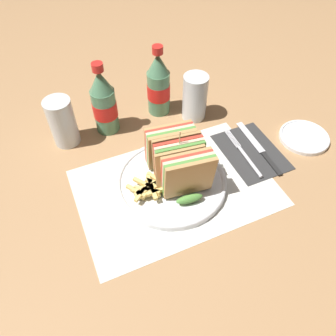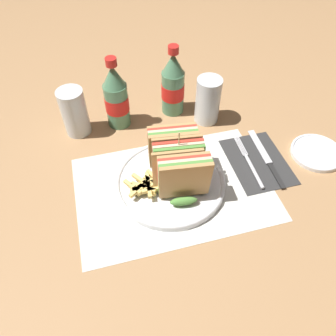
% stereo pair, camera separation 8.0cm
% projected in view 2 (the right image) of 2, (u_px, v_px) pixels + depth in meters
% --- Properties ---
extents(ground_plane, '(4.00, 4.00, 0.00)m').
position_uv_depth(ground_plane, '(173.00, 179.00, 0.83)').
color(ground_plane, '#9E754C').
extents(placemat, '(0.47, 0.32, 0.00)m').
position_uv_depth(placemat, '(174.00, 188.00, 0.81)').
color(placemat, silver).
rests_on(placemat, ground_plane).
extents(plate_main, '(0.27, 0.27, 0.02)m').
position_uv_depth(plate_main, '(170.00, 182.00, 0.81)').
color(plate_main, white).
rests_on(plate_main, ground_plane).
extents(club_sandwich, '(0.12, 0.18, 0.15)m').
position_uv_depth(club_sandwich, '(178.00, 162.00, 0.76)').
color(club_sandwich, tan).
rests_on(club_sandwich, plate_main).
extents(fries_pile, '(0.09, 0.08, 0.02)m').
position_uv_depth(fries_pile, '(146.00, 185.00, 0.77)').
color(fries_pile, '#E5C166').
rests_on(fries_pile, plate_main).
extents(napkin, '(0.15, 0.20, 0.00)m').
position_uv_depth(napkin, '(257.00, 160.00, 0.87)').
color(napkin, '#2D2D2D').
rests_on(napkin, ground_plane).
extents(fork, '(0.02, 0.19, 0.01)m').
position_uv_depth(fork, '(251.00, 165.00, 0.85)').
color(fork, silver).
rests_on(fork, napkin).
extents(knife, '(0.02, 0.21, 0.00)m').
position_uv_depth(knife, '(266.00, 158.00, 0.87)').
color(knife, black).
rests_on(knife, napkin).
extents(coke_bottle_near, '(0.07, 0.07, 0.21)m').
position_uv_depth(coke_bottle_near, '(116.00, 98.00, 0.90)').
color(coke_bottle_near, '#4C7F5B').
rests_on(coke_bottle_near, ground_plane).
extents(coke_bottle_far, '(0.07, 0.07, 0.21)m').
position_uv_depth(coke_bottle_far, '(173.00, 85.00, 0.94)').
color(coke_bottle_far, '#4C7F5B').
rests_on(coke_bottle_far, ground_plane).
extents(glass_near, '(0.07, 0.07, 0.14)m').
position_uv_depth(glass_near, '(208.00, 103.00, 0.93)').
color(glass_near, silver).
rests_on(glass_near, ground_plane).
extents(glass_far, '(0.07, 0.07, 0.14)m').
position_uv_depth(glass_far, '(75.00, 115.00, 0.90)').
color(glass_far, silver).
rests_on(glass_far, ground_plane).
extents(side_saucer, '(0.14, 0.14, 0.01)m').
position_uv_depth(side_saucer, '(317.00, 152.00, 0.88)').
color(side_saucer, white).
rests_on(side_saucer, ground_plane).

